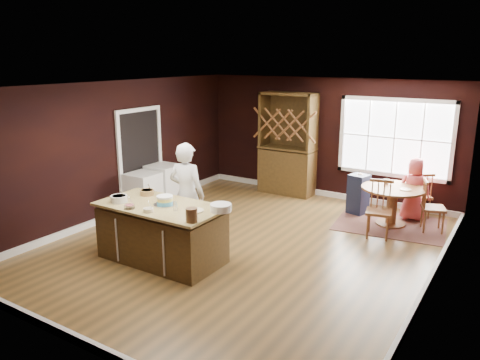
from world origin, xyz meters
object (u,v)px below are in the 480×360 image
(kitchen_island, at_px, (162,234))
(chair_south, at_px, (379,209))
(dryer, at_px, (164,186))
(toddler, at_px, (361,175))
(dining_table, at_px, (392,198))
(seated_woman, at_px, (414,189))
(high_chair, at_px, (358,193))
(washer, at_px, (143,194))
(chair_north, at_px, (419,194))
(layer_cake, at_px, (165,200))
(baker, at_px, (187,195))
(hutch, at_px, (288,144))
(chair_east, at_px, (434,206))

(kitchen_island, distance_m, chair_south, 3.83)
(chair_south, relative_size, dryer, 1.15)
(toddler, bearing_deg, dryer, -154.61)
(dining_table, distance_m, dryer, 4.70)
(seated_woman, bearing_deg, high_chair, -1.67)
(washer, bearing_deg, chair_north, 30.36)
(dining_table, xyz_separation_m, washer, (-4.48, -2.06, -0.10))
(chair_south, bearing_deg, seated_woman, 64.39)
(layer_cake, distance_m, chair_south, 3.79)
(baker, xyz_separation_m, toddler, (1.96, 3.18, -0.08))
(kitchen_island, relative_size, chair_south, 1.93)
(layer_cake, height_order, hutch, hutch)
(baker, height_order, high_chair, baker)
(baker, height_order, hutch, hutch)
(dining_table, bearing_deg, seated_woman, 62.88)
(chair_north, bearing_deg, dining_table, 28.73)
(kitchen_island, height_order, washer, kitchen_island)
(dining_table, xyz_separation_m, dryer, (-4.48, -1.42, -0.08))
(chair_south, bearing_deg, dining_table, 75.19)
(high_chair, bearing_deg, washer, -133.04)
(seated_woman, bearing_deg, hutch, -19.66)
(dining_table, bearing_deg, chair_south, -92.43)
(kitchen_island, xyz_separation_m, chair_north, (2.98, 4.32, 0.04))
(kitchen_island, bearing_deg, dining_table, 53.37)
(dining_table, distance_m, hutch, 2.90)
(dryer, bearing_deg, chair_north, 24.36)
(high_chair, xyz_separation_m, dryer, (-3.71, -1.74, 0.02))
(baker, bearing_deg, chair_north, -138.29)
(seated_woman, height_order, high_chair, seated_woman)
(dining_table, height_order, layer_cake, layer_cake)
(seated_woman, height_order, dryer, seated_woman)
(layer_cake, bearing_deg, chair_north, 55.64)
(baker, bearing_deg, high_chair, -129.62)
(baker, relative_size, chair_north, 1.87)
(chair_south, height_order, seated_woman, seated_woman)
(layer_cake, height_order, chair_south, layer_cake)
(chair_north, bearing_deg, baker, 12.32)
(seated_woman, relative_size, hutch, 0.53)
(chair_north, xyz_separation_m, washer, (-4.81, -2.82, -0.04))
(dryer, bearing_deg, baker, -38.70)
(hutch, bearing_deg, toddler, -15.34)
(layer_cake, distance_m, chair_north, 5.21)
(dining_table, relative_size, chair_east, 1.19)
(dining_table, bearing_deg, baker, -133.78)
(dryer, bearing_deg, kitchen_island, -49.53)
(high_chair, bearing_deg, layer_cake, -101.11)
(high_chair, xyz_separation_m, toddler, (0.02, 0.03, 0.38))
(kitchen_island, distance_m, baker, 0.86)
(chair_south, height_order, toddler, chair_south)
(chair_north, xyz_separation_m, seated_woman, (-0.07, -0.23, 0.15))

